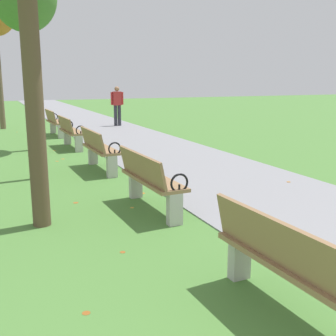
{
  "coord_description": "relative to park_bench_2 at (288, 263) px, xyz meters",
  "views": [
    {
      "loc": [
        -2.68,
        0.38,
        1.97
      ],
      "look_at": [
        -0.05,
        6.42,
        0.55
      ],
      "focal_mm": 44.58,
      "sensor_mm": 36.0,
      "label": 1
    }
  ],
  "objects": [
    {
      "name": "scattered_leaves",
      "position": [
        -0.11,
        5.0,
        -0.48
      ],
      "size": [
        5.08,
        14.55,
        0.02
      ],
      "color": "gold",
      "rests_on": "ground"
    },
    {
      "name": "park_bench_3",
      "position": [
        -0.0,
        3.15,
        0.0
      ],
      "size": [
        0.52,
        1.61,
        0.9
      ],
      "color": "#93704C",
      "rests_on": "ground"
    },
    {
      "name": "park_bench_6",
      "position": [
        -0.0,
        12.31,
        0.0
      ],
      "size": [
        0.52,
        1.61,
        0.9
      ],
      "color": "#93704C",
      "rests_on": "ground"
    },
    {
      "name": "park_bench_5",
      "position": [
        -0.0,
        9.44,
        0.0
      ],
      "size": [
        0.52,
        1.61,
        0.9
      ],
      "color": "#93704C",
      "rests_on": "ground"
    },
    {
      "name": "paved_walkway",
      "position": [
        2.1,
        15.09,
        -0.48
      ],
      "size": [
        3.18,
        44.0,
        0.02
      ],
      "primitive_type": "cube",
      "color": "gray",
      "rests_on": "ground"
    },
    {
      "name": "park_bench_2",
      "position": [
        0.0,
        0.0,
        0.0
      ],
      "size": [
        0.53,
        1.62,
        0.9
      ],
      "color": "#93704C",
      "rests_on": "ground"
    },
    {
      "name": "pedestrian_walking",
      "position": [
        2.86,
        14.33,
        0.44
      ],
      "size": [
        0.53,
        0.26,
        1.62
      ],
      "color": "#2D2D38",
      "rests_on": "paved_walkway"
    },
    {
      "name": "park_bench_4",
      "position": [
        -0.0,
        6.2,
        0.0
      ],
      "size": [
        0.51,
        1.61,
        0.9
      ],
      "color": "#93704C",
      "rests_on": "ground"
    }
  ]
}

